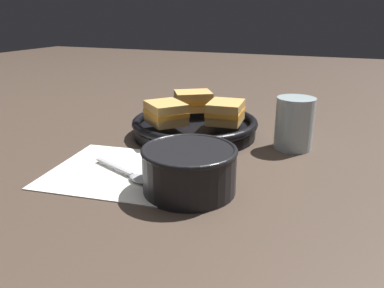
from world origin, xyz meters
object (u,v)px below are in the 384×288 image
at_px(drinking_glass, 294,123).
at_px(sandwich_near_left, 166,113).
at_px(spoon, 133,175).
at_px(sandwich_near_right, 226,112).
at_px(soup_bowl, 189,167).
at_px(skillet, 195,126).
at_px(sandwich_far_left, 193,101).

bearing_deg(drinking_glass, sandwich_near_left, -167.33).
relative_size(spoon, sandwich_near_right, 1.57).
distance_m(soup_bowl, skillet, 0.29).
relative_size(spoon, drinking_glass, 1.37).
distance_m(sandwich_near_right, sandwich_far_left, 0.13).
xyz_separation_m(sandwich_near_left, sandwich_far_left, (0.01, 0.13, 0.00)).
bearing_deg(soup_bowl, sandwich_near_right, 94.71).
height_order(sandwich_near_left, sandwich_near_right, same).
bearing_deg(soup_bowl, drinking_glass, 64.80).
relative_size(sandwich_near_left, drinking_glass, 1.06).
xyz_separation_m(sandwich_near_left, drinking_glass, (0.27, 0.06, -0.01)).
distance_m(spoon, drinking_glass, 0.35).
xyz_separation_m(soup_bowl, drinking_glass, (0.13, 0.27, 0.01)).
bearing_deg(sandwich_near_left, drinking_glass, 12.67).
relative_size(sandwich_near_right, sandwich_far_left, 0.83).
bearing_deg(sandwich_near_right, skillet, 173.34).
height_order(sandwich_near_left, drinking_glass, drinking_glass).
xyz_separation_m(sandwich_near_left, sandwich_near_right, (0.12, 0.05, 0.00)).
distance_m(skillet, sandwich_near_left, 0.09).
height_order(soup_bowl, spoon, soup_bowl).
height_order(skillet, sandwich_near_left, sandwich_near_left).
bearing_deg(spoon, sandwich_far_left, 115.59).
bearing_deg(soup_bowl, sandwich_near_left, 124.11).
height_order(spoon, sandwich_near_left, sandwich_near_left).
xyz_separation_m(sandwich_near_right, drinking_glass, (0.15, 0.00, -0.01)).
bearing_deg(sandwich_near_left, spoon, -80.39).
xyz_separation_m(sandwich_near_right, sandwich_far_left, (-0.11, 0.08, 0.00)).
height_order(soup_bowl, drinking_glass, drinking_glass).
relative_size(spoon, sandwich_far_left, 1.30).
bearing_deg(sandwich_near_right, soup_bowl, -85.29).
height_order(spoon, drinking_glass, drinking_glass).
xyz_separation_m(spoon, sandwich_near_left, (-0.03, 0.20, 0.06)).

